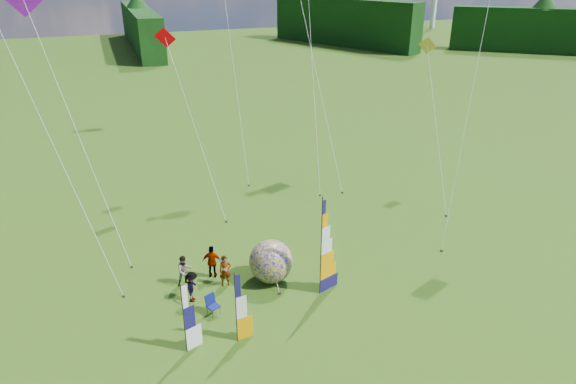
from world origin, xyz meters
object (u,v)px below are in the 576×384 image
object	(u,v)px
camp_chair	(213,305)
kite_whale	(308,24)
spectator_b	(184,271)
spectator_d	(212,262)
feather_banner_main	(321,249)
spectator_a	(225,271)
side_banner_left	(236,309)
spectator_c	(192,287)
side_banner_far	(184,320)
bol_inflatable	(271,261)

from	to	relation	value
camp_chair	kite_whale	distance (m)	22.40
spectator_b	spectator_d	size ratio (longest dim) A/B	0.91
feather_banner_main	spectator_a	size ratio (longest dim) A/B	3.02
side_banner_left	camp_chair	bearing A→B (deg)	97.37
spectator_b	camp_chair	world-z (taller)	spectator_b
spectator_c	spectator_d	world-z (taller)	spectator_d
feather_banner_main	spectator_a	xyz separation A→B (m)	(-4.29, 2.35, -1.74)
feather_banner_main	spectator_a	bearing A→B (deg)	131.34
spectator_b	kite_whale	bearing A→B (deg)	39.77
side_banner_left	spectator_d	world-z (taller)	side_banner_left
spectator_b	side_banner_far	bearing A→B (deg)	-107.11
side_banner_left	kite_whale	distance (m)	23.28
side_banner_left	spectator_c	distance (m)	3.94
spectator_a	spectator_c	xyz separation A→B (m)	(-1.84, -0.74, -0.05)
feather_banner_main	spectator_a	world-z (taller)	feather_banner_main
side_banner_far	spectator_a	distance (m)	5.15
side_banner_far	spectator_b	world-z (taller)	side_banner_far
spectator_c	kite_whale	size ratio (longest dim) A/B	0.07
spectator_d	kite_whale	distance (m)	19.67
spectator_d	kite_whale	size ratio (longest dim) A/B	0.08
side_banner_far	bol_inflatable	bearing A→B (deg)	17.29
spectator_a	kite_whale	world-z (taller)	kite_whale
bol_inflatable	spectator_b	distance (m)	4.47
feather_banner_main	spectator_b	distance (m)	7.20
feather_banner_main	spectator_c	world-z (taller)	feather_banner_main
side_banner_far	kite_whale	size ratio (longest dim) A/B	0.15
feather_banner_main	bol_inflatable	xyz separation A→B (m)	(-1.93, 1.98, -1.46)
spectator_b	spectator_d	xyz separation A→B (m)	(1.50, 0.21, 0.08)
bol_inflatable	spectator_c	size ratio (longest dim) A/B	1.41
feather_banner_main	camp_chair	xyz separation A→B (m)	(-5.41, 0.22, -2.09)
side_banner_left	camp_chair	distance (m)	2.59
camp_chair	kite_whale	bearing A→B (deg)	31.10
bol_inflatable	side_banner_far	bearing A→B (deg)	-142.75
spectator_a	spectator_c	size ratio (longest dim) A/B	1.06
side_banner_left	spectator_c	xyz separation A→B (m)	(-1.29, 3.62, -0.90)
feather_banner_main	side_banner_left	xyz separation A→B (m)	(-4.83, -2.01, -0.88)
spectator_b	spectator_c	distance (m)	1.53
side_banner_far	kite_whale	distance (m)	24.33
feather_banner_main	camp_chair	world-z (taller)	feather_banner_main
side_banner_far	spectator_c	world-z (taller)	side_banner_far
spectator_a	spectator_c	distance (m)	1.99
kite_whale	side_banner_far	bearing A→B (deg)	-107.61
side_banner_far	spectator_d	world-z (taller)	side_banner_far
feather_banner_main	bol_inflatable	world-z (taller)	feather_banner_main
spectator_c	spectator_d	bearing A→B (deg)	-16.18
bol_inflatable	camp_chair	xyz separation A→B (m)	(-3.48, -1.77, -0.64)
camp_chair	kite_whale	xyz separation A→B (m)	(11.24, 16.21, 10.62)
spectator_c	camp_chair	size ratio (longest dim) A/B	1.61
side_banner_far	camp_chair	xyz separation A→B (m)	(1.65, 2.13, -1.16)
kite_whale	bol_inflatable	bearing A→B (deg)	-100.77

